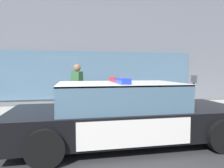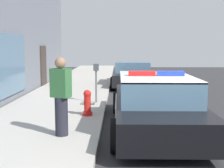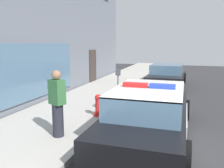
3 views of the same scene
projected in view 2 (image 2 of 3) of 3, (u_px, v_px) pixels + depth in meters
The scene contains 7 objects.
ground at pixel (200, 156), 5.74m from camera, with size 48.00×48.00×0.00m, color #303033.
sidewalk at pixel (12, 151), 5.81m from camera, with size 48.00×3.30×0.15m, color #B2ADA3.
police_cruiser at pixel (155, 103), 7.50m from camera, with size 5.19×2.13×1.49m.
fire_hydrant at pixel (87, 103), 8.44m from camera, with size 0.34×0.39×0.73m.
car_down_street at pixel (132, 74), 15.55m from camera, with size 4.44×2.22×1.29m.
pedestrian_on_sidewalk at pixel (61, 96), 6.48m from camera, with size 0.40×0.47×1.71m.
parking_meter at pixel (96, 76), 10.29m from camera, with size 0.12×0.18×1.34m.
Camera 2 is at (-5.55, 1.58, 2.10)m, focal length 48.19 mm.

